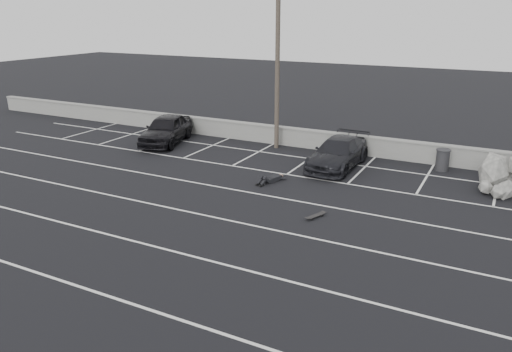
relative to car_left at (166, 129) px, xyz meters
The scene contains 9 objects.
ground 13.63m from the car_left, 55.49° to the right, with size 120.00×120.00×0.00m, color black.
seawall 8.20m from the car_left, 19.86° to the left, with size 50.00×0.45×1.06m.
stall_lines 10.26m from the car_left, 41.75° to the right, with size 36.00×20.05×0.01m.
car_left is the anchor object (origin of this frame).
car_right 10.47m from the car_left, ahead, with size 2.02×4.96×1.44m, color black.
utility_pole 7.60m from the car_left, 17.76° to the left, with size 1.25×0.25×9.40m.
trash_bin 15.29m from the car_left, ahead, with size 0.86×0.86×1.06m.
person 9.21m from the car_left, 20.98° to the right, with size 1.39×2.30×0.43m, color black, non-canonical shape.
skateboard 13.49m from the car_left, 28.83° to the right, with size 0.50×0.84×0.10m.
Camera 1 is at (10.05, -11.73, 7.45)m, focal length 35.00 mm.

